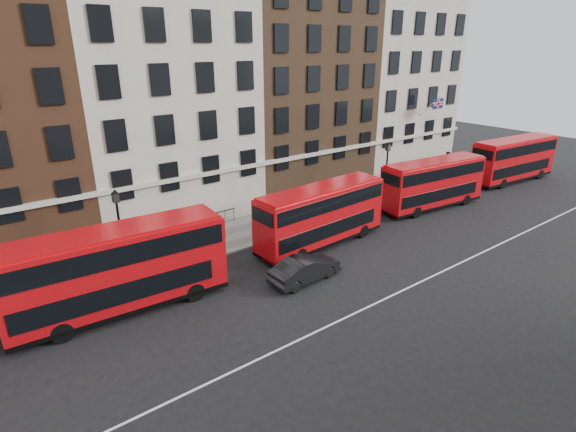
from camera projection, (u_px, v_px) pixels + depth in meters
ground at (306, 307)px, 23.67m from camera, size 120.00×120.00×0.00m
pavement at (211, 241)px, 31.45m from camera, size 80.00×5.00×0.15m
kerb at (229, 253)px, 29.59m from camera, size 80.00×0.30×0.16m
road_centre_line at (332, 324)px, 22.19m from camera, size 70.00×0.12×0.01m
building_terrace at (151, 83)px, 33.11m from camera, size 64.00×11.95×22.00m
bus_b at (117, 269)px, 22.49m from camera, size 10.96×3.29×4.54m
bus_c at (321, 214)px, 30.19m from camera, size 10.03×2.93×4.17m
bus_d at (433, 183)px, 37.14m from camera, size 9.97×3.36×4.11m
bus_e at (513, 159)px, 44.43m from camera, size 10.47×3.39×4.32m
car_front at (305, 269)px, 26.08m from camera, size 4.61×1.83×1.49m
lamp_post_left at (120, 229)px, 25.58m from camera, size 0.44×0.44×5.33m
lamp_post_right at (386, 170)px, 37.48m from camera, size 0.44×0.44×5.33m
traffic_light at (447, 162)px, 42.69m from camera, size 0.25×0.45×3.27m
iron_railings at (196, 224)px, 32.88m from camera, size 6.60×0.06×1.00m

